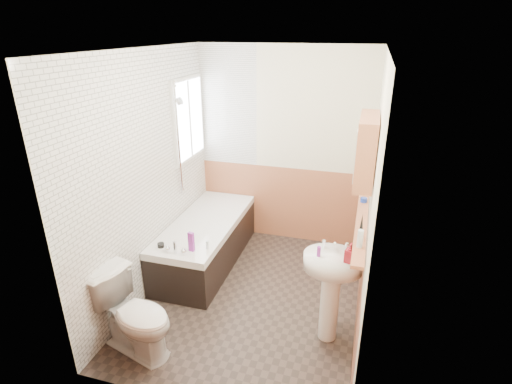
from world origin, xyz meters
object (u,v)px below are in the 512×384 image
at_px(bathtub, 206,240).
at_px(pine_shelf, 361,223).
at_px(medicine_cabinet, 366,150).
at_px(sink, 331,280).
at_px(toilet, 135,315).

height_order(bathtub, pine_shelf, pine_shelf).
bearing_deg(pine_shelf, medicine_cabinet, 118.40).
height_order(sink, pine_shelf, pine_shelf).
bearing_deg(sink, toilet, -161.25).
height_order(bathtub, medicine_cabinet, medicine_cabinet).
xyz_separation_m(toilet, sink, (1.60, 0.62, 0.26)).
xyz_separation_m(bathtub, toilet, (-0.03, -1.51, 0.08)).
relative_size(toilet, medicine_cabinet, 1.19).
bearing_deg(toilet, sink, -52.61).
distance_m(bathtub, toilet, 1.51).
bearing_deg(pine_shelf, toilet, -153.20).
xyz_separation_m(bathtub, medicine_cabinet, (1.74, -0.55, 1.43)).
bearing_deg(bathtub, sink, -29.60).
bearing_deg(toilet, pine_shelf, -46.97).
relative_size(sink, pine_shelf, 0.66).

